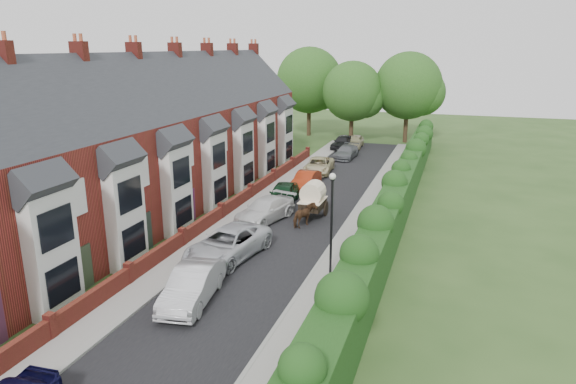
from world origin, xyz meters
name	(u,v)px	position (x,y,z in m)	size (l,w,h in m)	color
ground	(233,301)	(0.00, 0.00, 0.00)	(140.00, 140.00, 0.00)	#2D4C1E
road	(297,222)	(-0.50, 11.00, 0.01)	(6.00, 58.00, 0.02)	black
pavement_hedge_side	(361,228)	(3.60, 11.00, 0.06)	(2.20, 58.00, 0.12)	gray
pavement_house_side	(242,215)	(-4.35, 11.00, 0.06)	(1.70, 58.00, 0.12)	gray
kerb_hedge_side	(344,226)	(2.55, 11.00, 0.07)	(0.18, 58.00, 0.13)	gray
kerb_house_side	(253,216)	(-3.55, 11.00, 0.07)	(0.18, 58.00, 0.13)	gray
hedge	(391,207)	(5.40, 11.00, 1.60)	(2.10, 58.00, 2.85)	#1B3B13
terrace_row	(143,146)	(-10.87, 9.98, 4.47)	(9.05, 40.50, 11.50)	maroon
garden_wall_row	(221,212)	(-5.35, 10.00, 0.46)	(0.35, 40.35, 1.10)	maroon
lamppost	(332,211)	(3.40, 4.00, 3.30)	(0.32, 0.32, 5.16)	black
tree_far_left	(356,93)	(-2.65, 40.08, 5.71)	(7.14, 6.80, 9.29)	#332316
tree_far_right	(412,87)	(3.39, 42.08, 6.31)	(7.98, 7.60, 10.31)	#332316
tree_far_back	(313,82)	(-8.59, 43.08, 6.62)	(8.40, 8.00, 10.82)	#332316
car_silver_a	(192,286)	(-1.68, -0.60, 0.78)	(1.64, 4.72, 1.55)	silver
car_silver_b	(228,244)	(-2.25, 4.32, 0.79)	(2.63, 5.71, 1.59)	silver
car_white	(265,210)	(-2.54, 10.60, 0.72)	(2.03, 4.99, 1.45)	silver
car_green	(283,194)	(-2.63, 14.45, 0.75)	(1.76, 4.38, 1.49)	black
car_red	(306,180)	(-2.26, 18.90, 0.68)	(1.44, 4.12, 1.36)	#9C2B11
car_beige	(319,166)	(-2.62, 24.17, 0.67)	(2.24, 4.85, 1.35)	beige
car_grey	(346,152)	(-1.62, 31.03, 0.64)	(1.80, 4.43, 1.28)	slate
car_black	(343,142)	(-3.00, 35.73, 0.75)	(1.78, 4.42, 1.51)	black
horse	(305,216)	(0.21, 10.27, 0.74)	(0.79, 1.74, 1.47)	#4A2E1B
horse_cart	(313,197)	(0.21, 12.16, 1.40)	(1.53, 3.39, 2.44)	black
car_extra_far	(355,141)	(-1.91, 36.90, 0.69)	(1.63, 4.05, 1.38)	tan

